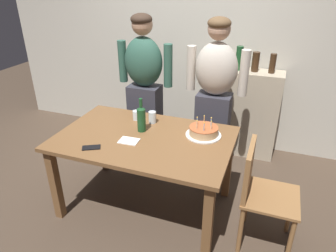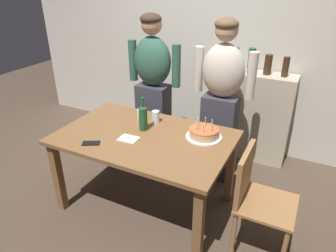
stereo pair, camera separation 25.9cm
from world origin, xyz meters
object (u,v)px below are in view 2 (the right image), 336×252
Objects in this scene: water_glass_near at (156,117)px; dining_chair at (255,195)px; birthday_cake at (204,133)px; napkin_stack at (129,139)px; person_man_bearded at (153,89)px; wine_bottle at (143,117)px; person_woman_cardigan at (221,101)px; water_glass_far at (141,114)px; cell_phone at (91,143)px.

dining_chair is at bearing -19.40° from water_glass_near.
birthday_cake reaches higher than napkin_stack.
wine_bottle is at bearing 111.76° from person_man_bearded.
napkin_stack is (-0.56, -0.31, -0.04)m from birthday_cake.
water_glass_far is at bearing 35.18° from person_woman_cardigan.
dining_chair is (1.33, -0.83, -0.36)m from person_man_bearded.
wine_bottle is at bearing 29.37° from cell_phone.
wine_bottle is 0.19× the size of person_man_bearded.
water_glass_far is 0.29× the size of wine_bottle.
water_glass_near is 0.77× the size of cell_phone.
person_woman_cardigan is (0.76, 1.07, 0.13)m from cell_phone.
birthday_cake is 0.19× the size of person_woman_cardigan.
napkin_stack is at bearing -73.32° from water_glass_far.
person_woman_cardigan reaches higher than birthday_cake.
person_woman_cardigan reaches higher than cell_phone.
birthday_cake is at bearing -9.58° from water_glass_near.
wine_bottle is at bearing -169.52° from birthday_cake.
cell_phone is at bearing -139.39° from napkin_stack.
water_glass_near reaches higher than napkin_stack.
birthday_cake is at bearing 145.25° from person_man_bearded.
wine_bottle is (-0.54, -0.10, 0.08)m from birthday_cake.
water_glass_far is 0.62m from cell_phone.
wine_bottle is (0.14, -0.20, 0.08)m from water_glass_far.
person_man_bearded reaches higher than napkin_stack.
person_man_bearded is (-0.80, 0.55, 0.09)m from birthday_cake.
cell_phone is 1.08m from person_man_bearded.
birthday_cake is 0.64m from napkin_stack.
water_glass_near is at bearing 82.73° from wine_bottle.
wine_bottle is 0.70m from person_man_bearded.
cell_phone is at bearing 100.09° from dining_chair.
person_woman_cardigan is (0.48, 0.47, 0.08)m from water_glass_near.
wine_bottle reaches higher than water_glass_far.
birthday_cake is at bearing 4.06° from cell_phone.
water_glass_far is 1.30m from dining_chair.
person_woman_cardigan is (0.53, 0.87, 0.13)m from napkin_stack.
person_man_bearded is at bearing 57.83° from dining_chair.
napkin_stack is (0.24, 0.20, 0.00)m from cell_phone.
napkin_stack is 1.11m from dining_chair.
dining_chair is at bearing -18.78° from cell_phone.
water_glass_near is at bearing 121.35° from person_man_bearded.
birthday_cake is 2.14× the size of cell_phone.
birthday_cake is at bearing 62.02° from dining_chair.
cell_phone is 1.32m from person_woman_cardigan.
water_glass_near is at bearing 83.49° from napkin_stack.
birthday_cake is 0.19× the size of person_man_bearded.
wine_bottle is 0.83m from person_woman_cardigan.
person_man_bearded reaches higher than cell_phone.
dining_chair is (1.04, -0.37, -0.28)m from water_glass_near.
dining_chair is (0.56, -0.83, -0.36)m from person_woman_cardigan.
cell_phone is at bearing 54.58° from person_woman_cardigan.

